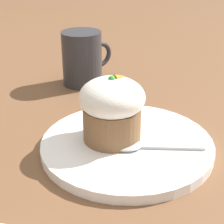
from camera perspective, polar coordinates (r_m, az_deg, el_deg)
name	(u,v)px	position (r m, az deg, el deg)	size (l,w,h in m)	color
ground_plane	(127,150)	(0.53, 2.28, -5.73)	(4.00, 4.00, 0.00)	brown
dessert_plate	(127,145)	(0.53, 2.29, -5.09)	(0.24, 0.24, 0.01)	white
carrot_cake	(112,108)	(0.51, 0.00, 0.58)	(0.09, 0.09, 0.10)	brown
spoon	(138,145)	(0.51, 3.92, -5.09)	(0.11, 0.10, 0.01)	#B7B7BC
coffee_cup	(83,58)	(0.75, -4.49, 8.18)	(0.11, 0.08, 0.11)	#2D2D33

